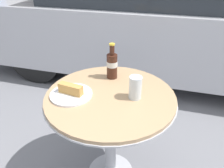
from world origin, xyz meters
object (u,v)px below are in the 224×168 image
Objects in this scene: parked_car at (154,20)px; bistro_table at (110,112)px; lunch_plate_near at (71,93)px; drinking_glass at (135,88)px; cola_bottle_left at (112,65)px.

bistro_table is at bearing -90.96° from parked_car.
parked_car is (0.03, 1.92, 0.10)m from bistro_table.
parked_car is (0.25, 1.99, -0.04)m from lunch_plate_near.
lunch_plate_near is 0.06× the size of parked_car.
drinking_glass is at bearing 12.04° from lunch_plate_near.
drinking_glass is at bearing -45.99° from cola_bottle_left.
bistro_table is 3.28× the size of cola_bottle_left.
bistro_table is at bearing -176.34° from drinking_glass.
lunch_plate_near is (-0.17, -0.27, -0.07)m from cola_bottle_left.
bistro_table is at bearing 17.35° from lunch_plate_near.
bistro_table is 0.27m from lunch_plate_near.
drinking_glass is 0.55× the size of lunch_plate_near.
cola_bottle_left is at bearing 102.97° from bistro_table.
parked_car is at bearing 87.36° from cola_bottle_left.
parked_car reaches higher than lunch_plate_near.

